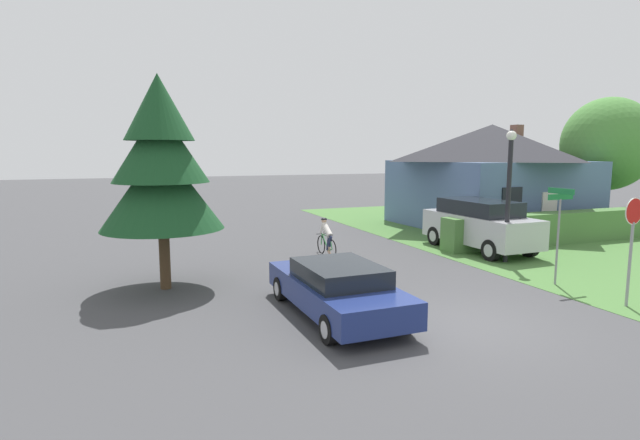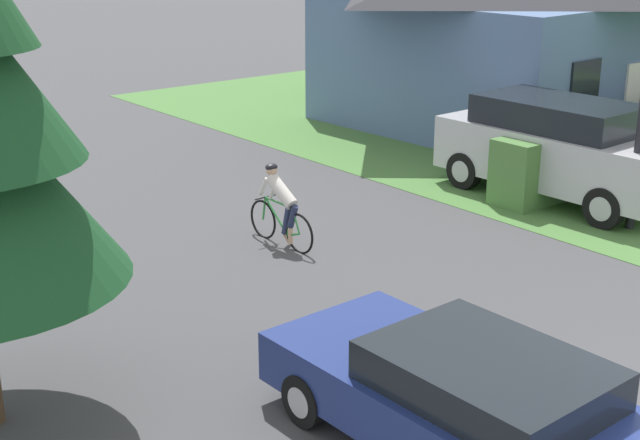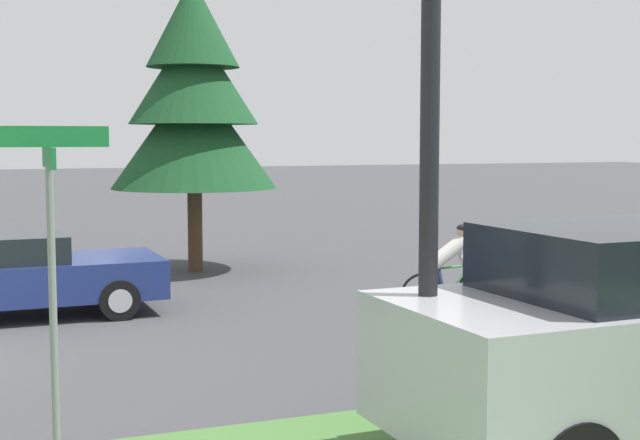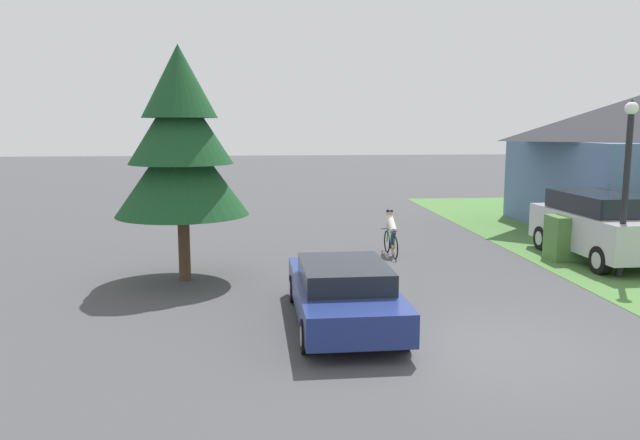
# 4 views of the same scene
# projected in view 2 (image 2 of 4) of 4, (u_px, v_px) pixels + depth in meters

# --- Properties ---
(cottage_house) EXTENTS (8.94, 8.50, 5.21)m
(cottage_house) POSITION_uv_depth(u_px,v_px,m) (511.00, 21.00, 23.65)
(cottage_house) COLOR slate
(cottage_house) RESTS_ON ground
(sedan_left_lane) EXTENTS (1.97, 4.70, 1.25)m
(sedan_left_lane) POSITION_uv_depth(u_px,v_px,m) (474.00, 406.00, 8.86)
(sedan_left_lane) COLOR navy
(sedan_left_lane) RESTS_ON ground
(cyclist) EXTENTS (0.44, 1.67, 1.40)m
(cyclist) POSITION_uv_depth(u_px,v_px,m) (281.00, 207.00, 14.87)
(cyclist) COLOR black
(cyclist) RESTS_ON ground
(parked_suv_right) EXTENTS (2.11, 4.83, 1.95)m
(parked_suv_right) POSITION_uv_depth(u_px,v_px,m) (559.00, 148.00, 17.31)
(parked_suv_right) COLOR #B7B7BC
(parked_suv_right) RESTS_ON ground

